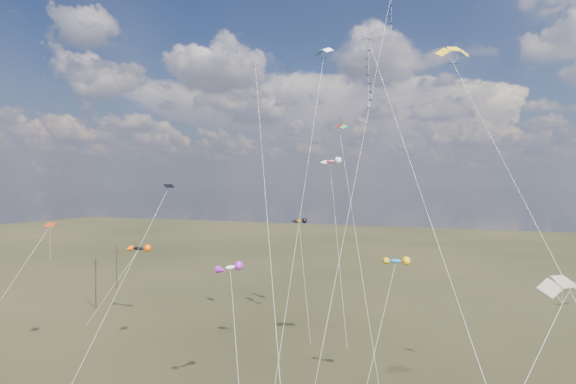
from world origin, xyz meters
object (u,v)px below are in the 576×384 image
at_px(parafoil_yellow, 454,50).
at_px(diamond_black_high, 375,90).
at_px(utility_pole_far, 117,266).
at_px(utility_pole_near, 96,283).
at_px(novelty_black_orange, 138,249).

bearing_deg(parafoil_yellow, diamond_black_high, -133.89).
distance_m(utility_pole_far, parafoil_yellow, 74.34).
relative_size(utility_pole_near, diamond_black_high, 0.24).
height_order(utility_pole_near, novelty_black_orange, novelty_black_orange).
xyz_separation_m(utility_pole_near, diamond_black_high, (49.17, -19.54, 23.87)).
height_order(diamond_black_high, novelty_black_orange, diamond_black_high).
relative_size(utility_pole_far, novelty_black_orange, 0.74).
relative_size(utility_pole_near, parafoil_yellow, 0.24).
height_order(utility_pole_far, novelty_black_orange, novelty_black_orange).
height_order(diamond_black_high, parafoil_yellow, parafoil_yellow).
distance_m(diamond_black_high, novelty_black_orange, 46.91).
xyz_separation_m(utility_pole_far, novelty_black_orange, (17.61, -15.62, 6.15)).
height_order(utility_pole_near, parafoil_yellow, parafoil_yellow).
bearing_deg(utility_pole_far, utility_pole_near, -60.26).
bearing_deg(utility_pole_near, novelty_black_orange, -9.54).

